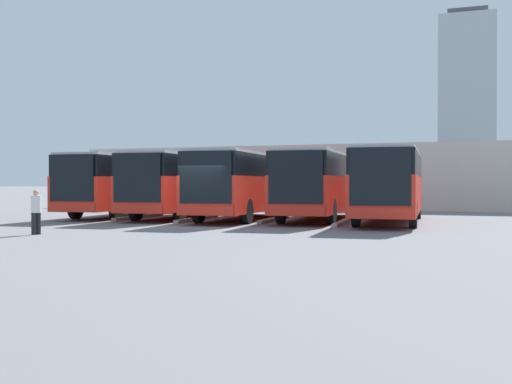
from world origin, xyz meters
name	(u,v)px	position (x,y,z in m)	size (l,w,h in m)	color
ground_plane	(199,226)	(0.00, 0.00, 0.00)	(600.00, 600.00, 0.00)	slate
bus_0	(390,183)	(-7.09, -5.16, 1.80)	(3.49, 11.62, 3.22)	red
curb_divider_0	(343,222)	(-5.32, -3.46, 0.07)	(0.24, 5.37, 0.15)	#9E9E99
bus_1	(320,183)	(-3.55, -6.20, 1.80)	(3.49, 11.62, 3.22)	red
curb_divider_1	(274,219)	(-1.77, -4.50, 0.07)	(0.24, 5.37, 0.15)	#9E9E99
bus_2	(245,183)	(0.00, -5.29, 1.80)	(3.49, 11.62, 3.22)	red
curb_divider_2	(198,219)	(1.77, -3.59, 0.07)	(0.24, 5.37, 0.15)	#9E9E99
bus_3	(186,183)	(3.55, -5.86, 1.80)	(3.49, 11.62, 3.22)	red
curb_divider_3	(139,217)	(5.32, -4.17, 0.07)	(0.24, 5.37, 0.15)	#9E9E99
bus_4	(129,183)	(7.09, -6.07, 1.80)	(3.49, 11.62, 3.22)	red
pedestrian	(36,210)	(3.35, 6.01, 0.83)	(0.40, 0.40, 1.55)	black
station_building	(332,177)	(0.00, -23.26, 2.22)	(35.41, 14.16, 4.39)	beige
office_tower	(468,102)	(-1.90, -234.16, 33.10)	(20.62, 20.62, 67.40)	#ADB2B7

